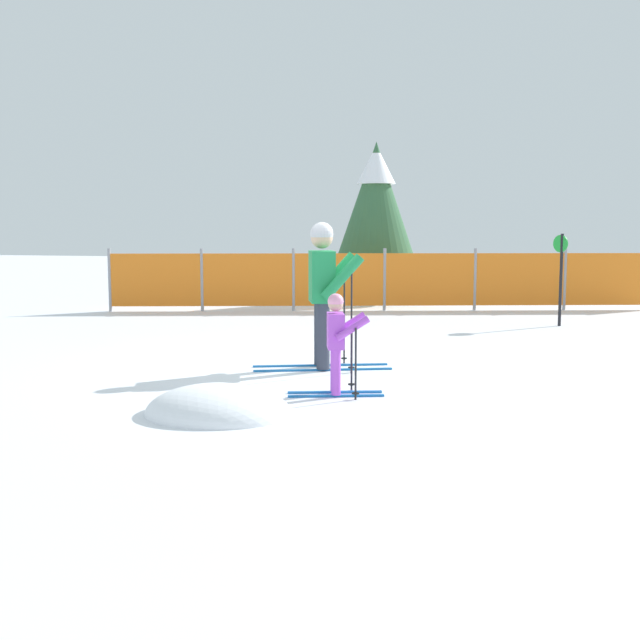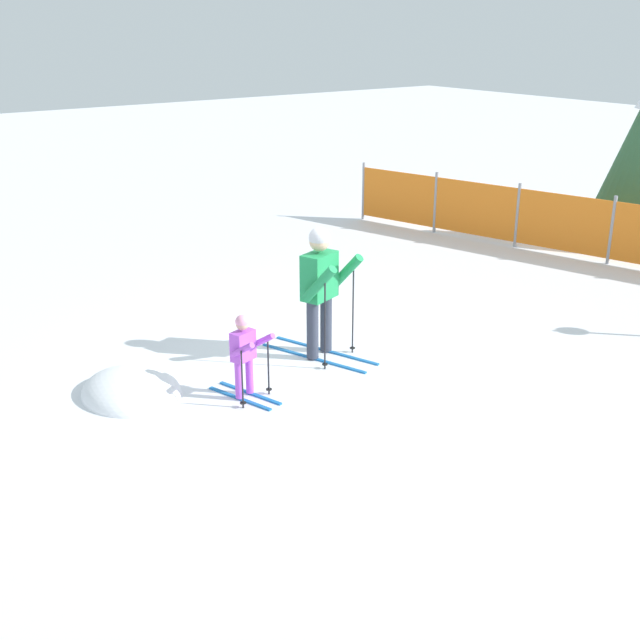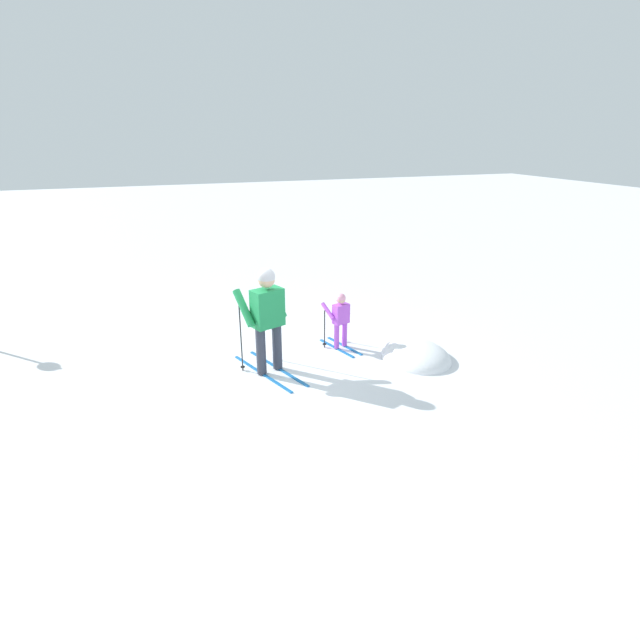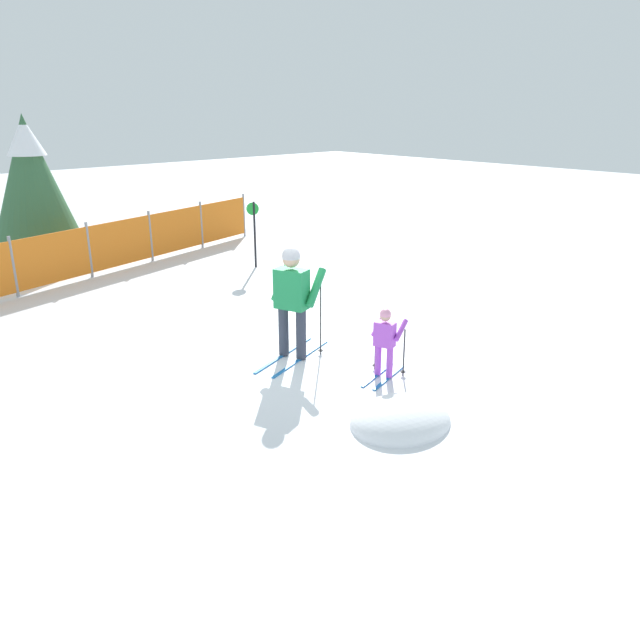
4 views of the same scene
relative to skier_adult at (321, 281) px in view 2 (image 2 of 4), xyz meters
name	(u,v)px [view 2 (image 2 of 4)]	position (x,y,z in m)	size (l,w,h in m)	color
ground_plane	(337,352)	(0.03, 0.24, -0.99)	(60.00, 60.00, 0.00)	white
skier_adult	(321,281)	(0.00, 0.00, 0.00)	(1.59, 0.89, 1.66)	#1966B2
skier_child	(244,351)	(0.46, -1.38, -0.42)	(0.94, 0.52, 0.98)	#1966B2
safety_fence	(612,230)	(-0.30, 6.38, -0.39)	(10.16, 2.78, 1.19)	gray
snow_mound	(132,394)	(-0.38, -2.40, -0.99)	(1.29, 1.10, 0.52)	white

